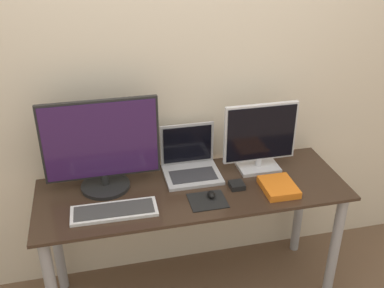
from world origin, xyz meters
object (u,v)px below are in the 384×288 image
Objects in this scene: book at (279,187)px; monitor_right at (260,138)px; keyboard at (114,211)px; monitor_left at (102,147)px; laptop at (190,162)px; mouse at (211,195)px; power_brick at (237,185)px.

monitor_right is at bearing 96.39° from book.
monitor_left is at bearing 96.41° from keyboard.
book is (0.86, 0.00, 0.01)m from keyboard.
monitor_left is 1.40× the size of keyboard.
keyboard is (-0.84, -0.24, -0.19)m from monitor_right.
book is at bearing -34.79° from laptop.
laptop is at bearing 6.02° from monitor_left.
book reaches higher than mouse.
monitor_left is 0.95m from book.
laptop is 0.54m from keyboard.
mouse is 0.37m from book.
book is at bearing -83.61° from monitor_right.
keyboard is 5.50× the size of power_brick.
monitor_left is 0.61m from mouse.
laptop is 0.51m from book.
laptop reaches higher than keyboard.
laptop reaches higher than power_brick.
keyboard is at bearing -173.46° from power_brick.
monitor_left reaches higher than book.
power_brick is at bearing 21.16° from mouse.
monitor_left reaches higher than mouse.
mouse reaches higher than keyboard.
monitor_left reaches higher than monitor_right.
book is at bearing -19.00° from power_brick.
book is (0.03, -0.24, -0.17)m from monitor_right.
monitor_left reaches higher than power_brick.
monitor_right is at bearing 33.72° from mouse.
mouse is at bearing -23.40° from monitor_left.
laptop is at bearing 172.60° from monitor_right.
monitor_left is at bearing -173.98° from laptop.
power_brick is at bearing -13.62° from monitor_left.
keyboard is at bearing -179.76° from book.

